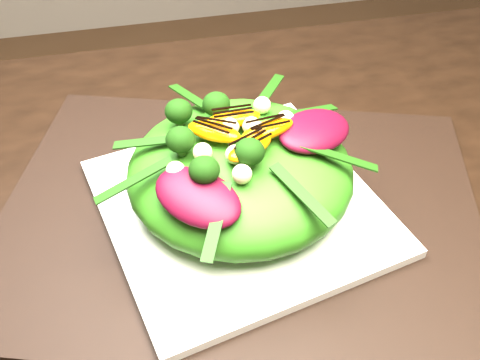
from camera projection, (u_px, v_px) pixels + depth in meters
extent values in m
cube|color=black|center=(444.00, 230.00, 0.63)|extent=(1.60, 0.90, 0.75)
cube|color=black|center=(240.00, 211.00, 0.62)|extent=(0.62, 0.54, 0.00)
cube|color=white|center=(240.00, 206.00, 0.61)|extent=(0.34, 0.34, 0.01)
cylinder|color=white|center=(240.00, 197.00, 0.60)|extent=(0.30, 0.30, 0.02)
ellipsoid|color=#337916|center=(240.00, 171.00, 0.58)|extent=(0.31, 0.31, 0.08)
ellipsoid|color=#450718|center=(314.00, 131.00, 0.56)|extent=(0.10, 0.09, 0.02)
ellipsoid|color=orange|center=(214.00, 133.00, 0.55)|extent=(0.06, 0.03, 0.01)
sphere|color=black|center=(167.00, 120.00, 0.56)|extent=(0.05, 0.05, 0.04)
sphere|color=#C6B48B|center=(297.00, 169.00, 0.52)|extent=(0.02, 0.02, 0.02)
cube|color=black|center=(214.00, 127.00, 0.54)|extent=(0.04, 0.01, 0.00)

